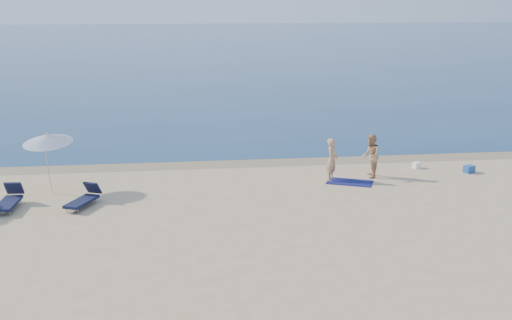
# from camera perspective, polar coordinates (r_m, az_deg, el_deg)

# --- Properties ---
(sea) EXTENTS (240.00, 160.00, 0.01)m
(sea) POSITION_cam_1_polar(r_m,az_deg,el_deg) (108.94, -5.14, 10.36)
(sea) COLOR #0D2D50
(sea) RESTS_ON ground
(wet_sand_strip) EXTENTS (240.00, 1.60, 0.00)m
(wet_sand_strip) POSITION_cam_1_polar(r_m,az_deg,el_deg) (29.24, 0.98, -0.21)
(wet_sand_strip) COLOR #847254
(wet_sand_strip) RESTS_ON ground
(person_left) EXTENTS (0.69, 0.77, 1.77)m
(person_left) POSITION_cam_1_polar(r_m,az_deg,el_deg) (26.32, 6.78, 0.03)
(person_left) COLOR tan
(person_left) RESTS_ON ground
(person_right) EXTENTS (0.88, 1.03, 1.83)m
(person_right) POSITION_cam_1_polar(r_m,az_deg,el_deg) (27.03, 10.17, 0.35)
(person_right) COLOR tan
(person_right) RESTS_ON ground
(beach_towel) EXTENTS (2.05, 1.65, 0.03)m
(beach_towel) POSITION_cam_1_polar(r_m,az_deg,el_deg) (26.34, 8.33, -1.97)
(beach_towel) COLOR #0E1148
(beach_towel) RESTS_ON ground
(white_bag) EXTENTS (0.39, 0.36, 0.27)m
(white_bag) POSITION_cam_1_polar(r_m,az_deg,el_deg) (29.11, 14.10, -0.45)
(white_bag) COLOR white
(white_bag) RESTS_ON ground
(blue_cooler) EXTENTS (0.53, 0.47, 0.31)m
(blue_cooler) POSITION_cam_1_polar(r_m,az_deg,el_deg) (28.98, 18.42, -0.77)
(blue_cooler) COLOR #1C4998
(blue_cooler) RESTS_ON ground
(umbrella_near) EXTENTS (2.42, 2.44, 2.46)m
(umbrella_near) POSITION_cam_1_polar(r_m,az_deg,el_deg) (25.56, -18.05, 1.83)
(umbrella_near) COLOR silver
(umbrella_near) RESTS_ON ground
(lounger_left) EXTENTS (0.71, 1.90, 0.83)m
(lounger_left) POSITION_cam_1_polar(r_m,az_deg,el_deg) (24.45, -21.10, -3.38)
(lounger_left) COLOR #131835
(lounger_left) RESTS_ON ground
(lounger_right) EXTENTS (1.23, 1.83, 0.77)m
(lounger_right) POSITION_cam_1_polar(r_m,az_deg,el_deg) (23.87, -15.07, -3.37)
(lounger_right) COLOR black
(lounger_right) RESTS_ON ground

